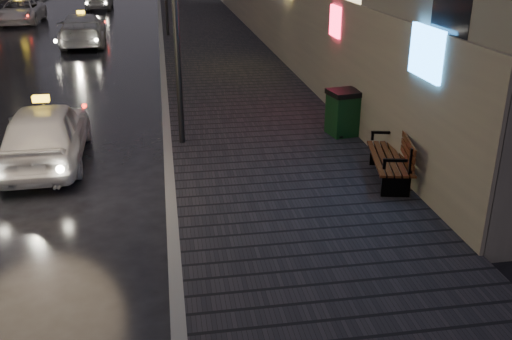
{
  "coord_description": "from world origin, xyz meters",
  "views": [
    {
      "loc": [
        1.51,
        -6.93,
        4.71
      ],
      "look_at": [
        3.03,
        2.3,
        0.85
      ],
      "focal_mm": 40.0,
      "sensor_mm": 36.0,
      "label": 1
    }
  ],
  "objects_px": {
    "trash_bin": "(344,112)",
    "taxi_far": "(20,11)",
    "taxi_near": "(46,133)",
    "bench": "(394,157)",
    "taxi_mid": "(83,29)"
  },
  "relations": [
    {
      "from": "bench",
      "to": "trash_bin",
      "type": "bearing_deg",
      "value": 104.78
    },
    {
      "from": "taxi_mid",
      "to": "taxi_far",
      "type": "distance_m",
      "value": 9.06
    },
    {
      "from": "bench",
      "to": "taxi_mid",
      "type": "bearing_deg",
      "value": 126.63
    },
    {
      "from": "trash_bin",
      "to": "taxi_near",
      "type": "xyz_separation_m",
      "value": [
        -6.93,
        -0.4,
        -0.02
      ]
    },
    {
      "from": "taxi_far",
      "to": "taxi_near",
      "type": "bearing_deg",
      "value": -76.55
    },
    {
      "from": "taxi_near",
      "to": "taxi_far",
      "type": "relative_size",
      "value": 0.86
    },
    {
      "from": "bench",
      "to": "taxi_far",
      "type": "height_order",
      "value": "taxi_far"
    },
    {
      "from": "bench",
      "to": "taxi_far",
      "type": "bearing_deg",
      "value": 128.08
    },
    {
      "from": "bench",
      "to": "taxi_mid",
      "type": "xyz_separation_m",
      "value": [
        -7.96,
        17.65,
        0.07
      ]
    },
    {
      "from": "bench",
      "to": "taxi_far",
      "type": "relative_size",
      "value": 0.43
    },
    {
      "from": "taxi_near",
      "to": "taxi_mid",
      "type": "height_order",
      "value": "taxi_mid"
    },
    {
      "from": "trash_bin",
      "to": "taxi_near",
      "type": "distance_m",
      "value": 6.94
    },
    {
      "from": "trash_bin",
      "to": "taxi_mid",
      "type": "relative_size",
      "value": 0.23
    },
    {
      "from": "taxi_near",
      "to": "taxi_mid",
      "type": "relative_size",
      "value": 0.84
    },
    {
      "from": "trash_bin",
      "to": "taxi_far",
      "type": "height_order",
      "value": "taxi_far"
    }
  ]
}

